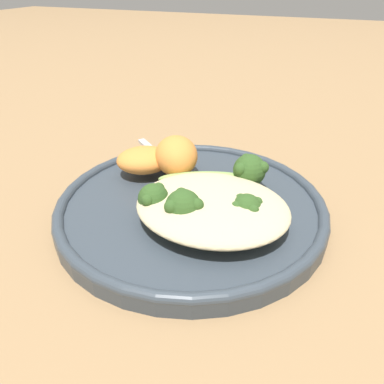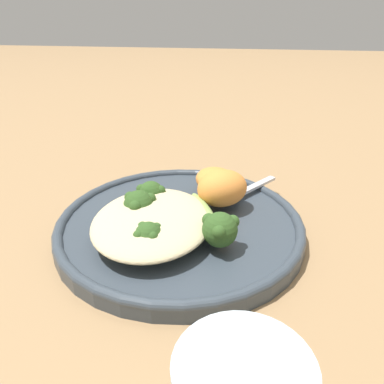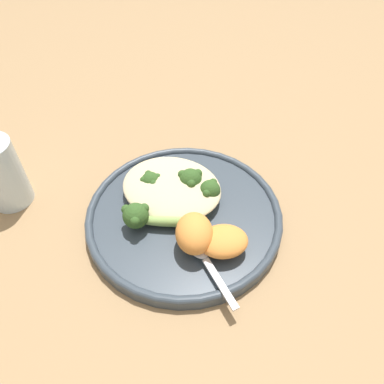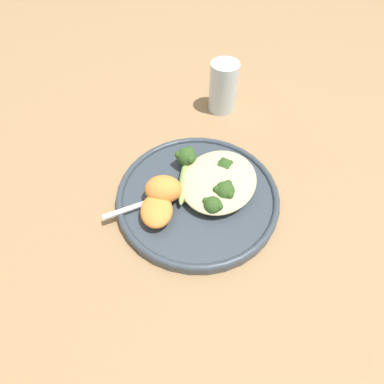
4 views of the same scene
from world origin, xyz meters
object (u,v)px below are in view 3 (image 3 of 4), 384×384
Objects in this scene: quinoa_mound at (172,187)px; water_glass at (1,174)px; plate at (184,215)px; broccoli_stalk_3 at (148,217)px; broccoli_stalk_1 at (191,185)px; broccoli_stalk_0 at (208,195)px; sweet_potato_chunk_0 at (223,241)px; broccoli_stalk_2 at (161,191)px; sweet_potato_chunk_1 at (194,233)px; spoon at (204,257)px.

water_glass is at bearing -156.74° from quinoa_mound.
plate is 2.45× the size of broccoli_stalk_3.
broccoli_stalk_1 is 0.87× the size of water_glass.
water_glass is (-0.29, -0.10, 0.02)m from broccoli_stalk_0.
plate is at bearing 137.80° from broccoli_stalk_0.
broccoli_stalk_3 is at bearing -176.42° from sweet_potato_chunk_0.
broccoli_stalk_1 is 0.09m from broccoli_stalk_3.
broccoli_stalk_2 is 0.13m from sweet_potato_chunk_0.
broccoli_stalk_2 is 0.10m from sweet_potato_chunk_1.
broccoli_stalk_3 reaches higher than spoon.
plate is at bearing -37.62° from quinoa_mound.
broccoli_stalk_0 is (0.02, 0.03, 0.02)m from plate.
broccoli_stalk_0 is 1.23× the size of sweet_potato_chunk_0.
broccoli_stalk_3 is (-0.00, -0.07, 0.00)m from quinoa_mound.
water_glass is (-0.22, -0.09, 0.02)m from broccoli_stalk_2.
spoon is at bearing 144.75° from broccoli_stalk_3.
broccoli_stalk_2 is at bearing -104.81° from broccoli_stalk_3.
broccoli_stalk_1 is 1.55× the size of sweet_potato_chunk_1.
spoon is 0.32m from water_glass.
sweet_potato_chunk_1 is (0.07, -0.00, 0.01)m from broccoli_stalk_3.
plate is 0.05m from broccoli_stalk_2.
broccoli_stalk_3 is at bearing 120.32° from broccoli_stalk_2.
broccoli_stalk_1 is 0.12m from spoon.
broccoli_stalk_1 is at bearing 23.50° from water_glass.
sweet_potato_chunk_0 is 1.06× the size of sweet_potato_chunk_1.
quinoa_mound is 1.55× the size of spoon.
spoon is (-0.02, -0.03, -0.01)m from sweet_potato_chunk_0.
sweet_potato_chunk_0 is (0.11, -0.06, 0.00)m from quinoa_mound.
spoon is at bearing -43.68° from quinoa_mound.
sweet_potato_chunk_0 reaches higher than plate.
spoon is at bearing -163.04° from broccoli_stalk_0.
broccoli_stalk_1 is 1.47× the size of sweet_potato_chunk_0.
spoon is (0.09, -0.09, -0.01)m from quinoa_mound.
broccoli_stalk_3 is 0.07m from sweet_potato_chunk_1.
quinoa_mound is (-0.03, 0.02, 0.02)m from plate.
broccoli_stalk_2 is (-0.01, -0.01, 0.00)m from quinoa_mound.
spoon is 0.89× the size of water_glass.
broccoli_stalk_0 is 0.69× the size of broccoli_stalk_3.
sweet_potato_chunk_1 is at bearing 154.33° from broccoli_stalk_3.
broccoli_stalk_3 is 1.20× the size of spoon.
quinoa_mound is at bearing -114.82° from broccoli_stalk_3.
water_glass reaches higher than broccoli_stalk_0.
sweet_potato_chunk_1 reaches higher than quinoa_mound.
broccoli_stalk_3 reaches higher than sweet_potato_chunk_0.
broccoli_stalk_3 is 0.10m from spoon.
plate is 2.99× the size of broccoli_stalk_1.
broccoli_stalk_3 is 0.11m from sweet_potato_chunk_0.
broccoli_stalk_2 is 0.13m from spoon.
plate is 0.09m from spoon.
sweet_potato_chunk_1 is at bearing 5.31° from water_glass.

